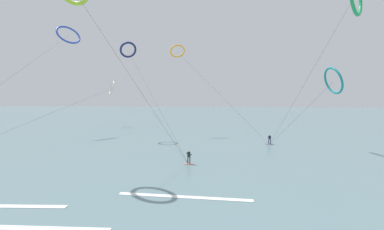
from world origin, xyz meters
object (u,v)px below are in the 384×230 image
Objects in this scene: surfer_coral at (189,158)px; kite_teal at (333,81)px; kite_cobalt at (68,35)px; kite_navy at (128,50)px; kite_ivory at (112,88)px; surfer_violet at (270,140)px; kite_amber at (178,51)px.

surfer_coral is 24.74m from kite_teal.
kite_cobalt is 1.88× the size of kite_navy.
surfer_coral is 0.03× the size of kite_ivory.
surfer_violet is at bearing 74.97° from surfer_coral.
surfer_coral is 0.09× the size of kite_amber.
kite_amber reaches higher than kite_navy.
surfer_coral is 30.36m from kite_amber.
kite_ivory is at bearing 25.63° from kite_cobalt.
kite_cobalt reaches higher than kite_teal.
kite_amber is (-25.92, 14.28, 7.60)m from kite_teal.
kite_ivory reaches higher than surfer_violet.
kite_amber is at bearing 129.10° from surfer_coral.
kite_amber is (8.53, 6.74, 0.88)m from kite_navy.
kite_ivory is 25.38m from kite_amber.
kite_ivory is (-12.38, 19.11, -6.48)m from kite_navy.
surfer_violet is at bearing -32.55° from kite_amber.
kite_navy is 0.98× the size of kite_amber.
kite_cobalt is at bearing 169.60° from surfer_coral.
kite_amber is (-17.71, 10.45, 17.34)m from surfer_violet.
surfer_coral is 18.46m from surfer_violet.
kite_ivory reaches higher than surfer_coral.
kite_navy is (14.92, -4.04, -4.32)m from kite_cobalt.
surfer_violet is 45.95m from kite_ivory.
kite_teal is 53.87m from kite_ivory.
kite_navy is (-14.04, 17.56, 16.46)m from surfer_coral.
kite_cobalt is 18.71m from kite_ivory.
kite_navy is 0.36× the size of kite_ivory.
kite_ivory is at bearing 147.39° from kite_amber.
kite_cobalt reaches higher than kite_ivory.
kite_cobalt is at bearing -44.19° from kite_ivory.
surfer_coral is at bearing 1.17° from kite_ivory.
kite_amber is at bearing 24.80° from kite_ivory.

